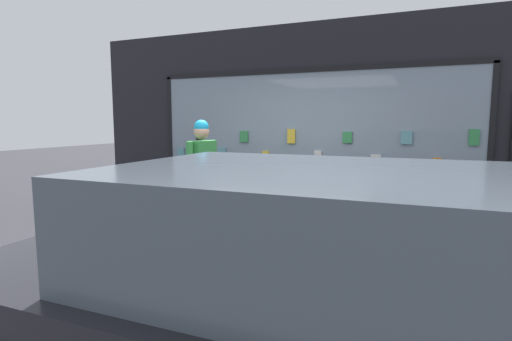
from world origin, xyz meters
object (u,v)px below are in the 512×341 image
(display_table_right, at_px, (393,189))
(small_dog, at_px, (222,223))
(display_table_left, at_px, (190,181))
(parked_car, at_px, (331,296))
(person_browsing, at_px, (202,169))

(display_table_right, distance_m, small_dog, 2.32)
(display_table_left, xyz_separation_m, display_table_right, (3.11, 0.00, 0.07))
(display_table_left, bearing_deg, small_dog, -36.22)
(display_table_left, bearing_deg, parked_car, -48.15)
(person_browsing, height_order, parked_car, person_browsing)
(parked_car, bearing_deg, small_dog, 126.93)
(display_table_left, height_order, small_dog, display_table_left)
(person_browsing, relative_size, parked_car, 0.40)
(display_table_right, bearing_deg, small_dog, -161.94)
(person_browsing, bearing_deg, small_dog, -112.02)
(display_table_left, distance_m, person_browsing, 0.79)
(person_browsing, height_order, small_dog, person_browsing)
(display_table_left, xyz_separation_m, person_browsing, (0.54, -0.50, 0.27))
(display_table_left, height_order, person_browsing, person_browsing)
(display_table_left, bearing_deg, display_table_right, 0.03)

